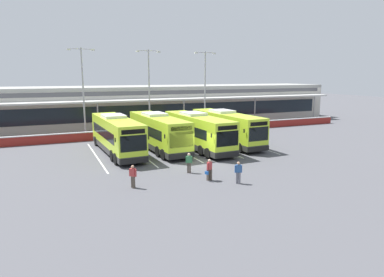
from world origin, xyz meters
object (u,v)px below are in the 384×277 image
at_px(pedestrian_with_handbag, 209,169).
at_px(pedestrian_child, 189,162).
at_px(pedestrian_in_dark_coat, 133,176).
at_px(lamp_post_east, 205,85).
at_px(coach_bus_leftmost, 116,135).
at_px(coach_bus_left_centre, 158,133).
at_px(coach_bus_centre, 197,132).
at_px(coach_bus_right_centre, 226,128).
at_px(lamp_post_west, 83,87).
at_px(pedestrian_near_bin, 238,172).
at_px(lamp_post_centre, 149,86).

xyz_separation_m(pedestrian_with_handbag, pedestrian_child, (-0.59, 2.42, 0.02)).
bearing_deg(pedestrian_in_dark_coat, lamp_post_east, 53.77).
distance_m(coach_bus_leftmost, pedestrian_with_handbag, 12.75).
relative_size(coach_bus_leftmost, pedestrian_with_handbag, 7.56).
distance_m(coach_bus_left_centre, coach_bus_centre, 4.17).
bearing_deg(coach_bus_right_centre, coach_bus_leftmost, 178.81).
xyz_separation_m(coach_bus_centre, coach_bus_right_centre, (4.05, 1.01, 0.00)).
xyz_separation_m(pedestrian_in_dark_coat, pedestrian_child, (5.00, 1.84, 0.00)).
relative_size(coach_bus_centre, pedestrian_child, 7.56).
distance_m(lamp_post_west, lamp_post_east, 16.69).
bearing_deg(pedestrian_near_bin, pedestrian_with_handbag, 136.60).
height_order(pedestrian_in_dark_coat, lamp_post_centre, lamp_post_centre).
bearing_deg(pedestrian_in_dark_coat, lamp_post_centre, 70.44).
bearing_deg(lamp_post_east, pedestrian_in_dark_coat, -126.23).
bearing_deg(coach_bus_centre, coach_bus_leftmost, 171.37).
height_order(coach_bus_left_centre, lamp_post_centre, lamp_post_centre).
bearing_deg(coach_bus_centre, pedestrian_in_dark_coat, -133.21).
bearing_deg(coach_bus_centre, lamp_post_west, 130.77).
relative_size(coach_bus_leftmost, lamp_post_west, 1.11).
relative_size(coach_bus_left_centre, pedestrian_in_dark_coat, 7.56).
bearing_deg(coach_bus_left_centre, pedestrian_with_handbag, -89.54).
distance_m(coach_bus_leftmost, pedestrian_in_dark_coat, 11.44).
height_order(pedestrian_with_handbag, pedestrian_in_dark_coat, same).
bearing_deg(lamp_post_west, coach_bus_right_centre, -37.17).
bearing_deg(lamp_post_east, lamp_post_west, 179.94).
bearing_deg(coach_bus_right_centre, coach_bus_centre, -166.06).
bearing_deg(coach_bus_left_centre, coach_bus_centre, -17.46).
bearing_deg(coach_bus_left_centre, pedestrian_near_bin, -82.86).
bearing_deg(pedestrian_near_bin, coach_bus_leftmost, 114.14).
relative_size(coach_bus_left_centre, pedestrian_near_bin, 7.56).
bearing_deg(coach_bus_right_centre, lamp_post_east, 77.01).
xyz_separation_m(coach_bus_left_centre, lamp_post_centre, (2.19, 10.29, 4.50)).
height_order(coach_bus_leftmost, lamp_post_west, lamp_post_west).
height_order(coach_bus_leftmost, pedestrian_with_handbag, coach_bus_leftmost).
relative_size(pedestrian_in_dark_coat, lamp_post_centre, 0.15).
xyz_separation_m(coach_bus_centre, pedestrian_near_bin, (-2.30, -12.16, -0.91)).
height_order(coach_bus_centre, lamp_post_east, lamp_post_east).
relative_size(coach_bus_right_centre, lamp_post_east, 1.11).
xyz_separation_m(coach_bus_centre, lamp_post_west, (-10.16, 11.78, 4.50)).
xyz_separation_m(pedestrian_in_dark_coat, lamp_post_centre, (7.68, 21.62, 5.42)).
bearing_deg(coach_bus_centre, lamp_post_east, 60.95).
xyz_separation_m(pedestrian_with_handbag, pedestrian_near_bin, (1.58, -1.50, 0.02)).
xyz_separation_m(coach_bus_leftmost, coach_bus_right_centre, (12.36, -0.26, 0.00)).
relative_size(coach_bus_centre, pedestrian_in_dark_coat, 7.56).
bearing_deg(pedestrian_with_handbag, coach_bus_leftmost, 110.39).
height_order(coach_bus_right_centre, pedestrian_child, coach_bus_right_centre).
distance_m(coach_bus_left_centre, pedestrian_in_dark_coat, 12.63).
bearing_deg(coach_bus_leftmost, pedestrian_near_bin, -65.86).
bearing_deg(pedestrian_child, pedestrian_in_dark_coat, -159.76).
height_order(pedestrian_with_handbag, pedestrian_near_bin, same).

